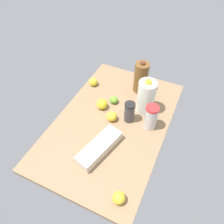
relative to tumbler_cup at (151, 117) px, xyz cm
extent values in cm
cube|color=#8D6D4D|center=(7.08, -25.51, -11.05)|extent=(120.00, 76.00, 3.00)
cylinder|color=silver|center=(0.00, 0.00, -0.74)|extent=(8.58, 8.58, 17.62)
cylinder|color=red|center=(0.00, 0.00, 8.77)|extent=(8.83, 8.83, 1.40)
cube|color=beige|center=(32.24, -22.59, -6.40)|extent=(35.18, 19.31, 6.30)
cylinder|color=white|center=(-13.94, -8.60, 3.31)|extent=(12.75, 12.75, 25.71)
cylinder|color=yellow|center=(-13.94, -8.60, 17.06)|extent=(4.46, 4.46, 1.80)
cylinder|color=#3F3B3E|center=(0.30, -15.28, -2.28)|extent=(7.22, 7.22, 14.54)
cylinder|color=black|center=(0.30, -15.28, 5.69)|extent=(7.44, 7.44, 1.40)
cylinder|color=brown|center=(-33.15, -19.45, 3.08)|extent=(10.85, 10.85, 25.26)
cylinder|color=#59331E|center=(-33.15, -19.45, 16.61)|extent=(3.80, 3.80, 1.80)
sphere|color=yellow|center=(56.19, 1.49, -6.05)|extent=(6.99, 6.99, 6.99)
sphere|color=#6BB933|center=(-10.76, -32.32, -6.50)|extent=(6.10, 6.10, 6.10)
sphere|color=yellow|center=(-22.50, -56.45, -6.09)|extent=(6.91, 6.91, 6.91)
sphere|color=yellow|center=(-2.02, -38.01, -5.57)|extent=(7.96, 7.96, 7.96)
sphere|color=yellow|center=(5.64, -26.34, -5.91)|extent=(7.27, 7.27, 7.27)
camera|label=1|loc=(98.00, 16.98, 110.18)|focal=35.00mm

